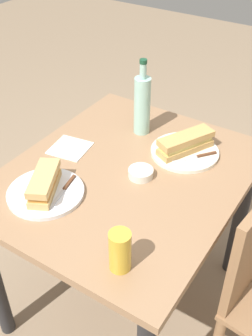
{
  "coord_description": "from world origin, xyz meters",
  "views": [
    {
      "loc": [
        0.99,
        0.64,
        1.65
      ],
      "look_at": [
        0.0,
        0.0,
        0.75
      ],
      "focal_mm": 44.19,
      "sensor_mm": 36.0,
      "label": 1
    }
  ],
  "objects_px": {
    "plate_far": "(46,193)",
    "olive_bowl": "(141,173)",
    "plate_near": "(185,152)",
    "dining_table": "(126,199)",
    "baguette_sandwich_near": "(186,143)",
    "knife_near": "(197,157)",
    "knife_far": "(64,189)",
    "beer_glass": "(120,251)",
    "baguette_sandwich_far": "(44,183)",
    "water_bottle": "(142,104)"
  },
  "relations": [
    {
      "from": "plate_far",
      "to": "olive_bowl",
      "type": "bearing_deg",
      "value": 139.78
    },
    {
      "from": "plate_near",
      "to": "plate_far",
      "type": "relative_size",
      "value": 1.0
    },
    {
      "from": "dining_table",
      "to": "baguette_sandwich_near",
      "type": "distance_m",
      "value": 0.31
    },
    {
      "from": "knife_near",
      "to": "plate_far",
      "type": "xyz_separation_m",
      "value": [
        0.45,
        -0.35,
        -0.01
      ]
    },
    {
      "from": "knife_near",
      "to": "dining_table",
      "type": "bearing_deg",
      "value": -42.0
    },
    {
      "from": "knife_far",
      "to": "beer_glass",
      "type": "xyz_separation_m",
      "value": [
        0.16,
        0.33,
        0.05
      ]
    },
    {
      "from": "baguette_sandwich_near",
      "to": "knife_near",
      "type": "xyz_separation_m",
      "value": [
        0.02,
        0.06,
        -0.03
      ]
    },
    {
      "from": "baguette_sandwich_near",
      "to": "olive_bowl",
      "type": "bearing_deg",
      "value": -17.95
    },
    {
      "from": "plate_near",
      "to": "knife_far",
      "type": "distance_m",
      "value": 0.49
    },
    {
      "from": "knife_near",
      "to": "baguette_sandwich_far",
      "type": "bearing_deg",
      "value": -37.38
    },
    {
      "from": "knife_near",
      "to": "knife_far",
      "type": "bearing_deg",
      "value": -35.55
    },
    {
      "from": "knife_near",
      "to": "knife_far",
      "type": "height_order",
      "value": "same"
    },
    {
      "from": "plate_near",
      "to": "baguette_sandwich_far",
      "type": "relative_size",
      "value": 1.29
    },
    {
      "from": "plate_near",
      "to": "beer_glass",
      "type": "xyz_separation_m",
      "value": [
        0.59,
        0.09,
        0.06
      ]
    },
    {
      "from": "plate_far",
      "to": "water_bottle",
      "type": "relative_size",
      "value": 0.83
    },
    {
      "from": "plate_far",
      "to": "beer_glass",
      "type": "xyz_separation_m",
      "value": [
        0.12,
        0.38,
        0.06
      ]
    },
    {
      "from": "knife_near",
      "to": "water_bottle",
      "type": "relative_size",
      "value": 0.48
    },
    {
      "from": "plate_far",
      "to": "baguette_sandwich_far",
      "type": "bearing_deg",
      "value": 0.0
    },
    {
      "from": "water_bottle",
      "to": "olive_bowl",
      "type": "xyz_separation_m",
      "value": [
        0.26,
        0.15,
        -0.11
      ]
    },
    {
      "from": "knife_near",
      "to": "olive_bowl",
      "type": "distance_m",
      "value": 0.23
    },
    {
      "from": "knife_near",
      "to": "olive_bowl",
      "type": "xyz_separation_m",
      "value": [
        0.2,
        -0.13,
        -0.0
      ]
    },
    {
      "from": "baguette_sandwich_far",
      "to": "knife_far",
      "type": "relative_size",
      "value": 1.13
    },
    {
      "from": "plate_far",
      "to": "knife_far",
      "type": "bearing_deg",
      "value": 127.51
    },
    {
      "from": "plate_far",
      "to": "beer_glass",
      "type": "bearing_deg",
      "value": 72.58
    },
    {
      "from": "plate_far",
      "to": "water_bottle",
      "type": "distance_m",
      "value": 0.53
    },
    {
      "from": "beer_glass",
      "to": "dining_table",
      "type": "bearing_deg",
      "value": -149.37
    },
    {
      "from": "baguette_sandwich_near",
      "to": "beer_glass",
      "type": "bearing_deg",
      "value": 8.96
    },
    {
      "from": "dining_table",
      "to": "beer_glass",
      "type": "xyz_separation_m",
      "value": [
        0.37,
        0.22,
        0.19
      ]
    },
    {
      "from": "plate_near",
      "to": "dining_table",
      "type": "bearing_deg",
      "value": -29.43
    },
    {
      "from": "dining_table",
      "to": "water_bottle",
      "type": "xyz_separation_m",
      "value": [
        -0.27,
        -0.1,
        0.25
      ]
    },
    {
      "from": "dining_table",
      "to": "plate_far",
      "type": "distance_m",
      "value": 0.33
    },
    {
      "from": "baguette_sandwich_far",
      "to": "beer_glass",
      "type": "distance_m",
      "value": 0.4
    },
    {
      "from": "baguette_sandwich_near",
      "to": "beer_glass",
      "type": "relative_size",
      "value": 1.79
    },
    {
      "from": "baguette_sandwich_near",
      "to": "baguette_sandwich_far",
      "type": "height_order",
      "value": "same"
    },
    {
      "from": "baguette_sandwich_near",
      "to": "knife_far",
      "type": "height_order",
      "value": "baguette_sandwich_near"
    },
    {
      "from": "baguette_sandwich_near",
      "to": "plate_far",
      "type": "distance_m",
      "value": 0.55
    },
    {
      "from": "dining_table",
      "to": "beer_glass",
      "type": "distance_m",
      "value": 0.47
    },
    {
      "from": "plate_far",
      "to": "beer_glass",
      "type": "relative_size",
      "value": 2.0
    },
    {
      "from": "dining_table",
      "to": "knife_far",
      "type": "height_order",
      "value": "knife_far"
    },
    {
      "from": "baguette_sandwich_far",
      "to": "plate_near",
      "type": "bearing_deg",
      "value": 148.6
    },
    {
      "from": "plate_near",
      "to": "beer_glass",
      "type": "bearing_deg",
      "value": 8.96
    },
    {
      "from": "dining_table",
      "to": "knife_far",
      "type": "relative_size",
      "value": 5.35
    },
    {
      "from": "water_bottle",
      "to": "plate_far",
      "type": "bearing_deg",
      "value": -7.3
    },
    {
      "from": "plate_near",
      "to": "water_bottle",
      "type": "bearing_deg",
      "value": -101.7
    },
    {
      "from": "baguette_sandwich_near",
      "to": "knife_far",
      "type": "bearing_deg",
      "value": -28.78
    },
    {
      "from": "knife_far",
      "to": "water_bottle",
      "type": "xyz_separation_m",
      "value": [
        -0.48,
        0.02,
        0.11
      ]
    },
    {
      "from": "dining_table",
      "to": "olive_bowl",
      "type": "height_order",
      "value": "olive_bowl"
    },
    {
      "from": "plate_far",
      "to": "baguette_sandwich_far",
      "type": "relative_size",
      "value": 1.29
    },
    {
      "from": "water_bottle",
      "to": "beer_glass",
      "type": "relative_size",
      "value": 2.41
    },
    {
      "from": "dining_table",
      "to": "olive_bowl",
      "type": "xyz_separation_m",
      "value": [
        -0.01,
        0.06,
        0.14
      ]
    }
  ]
}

